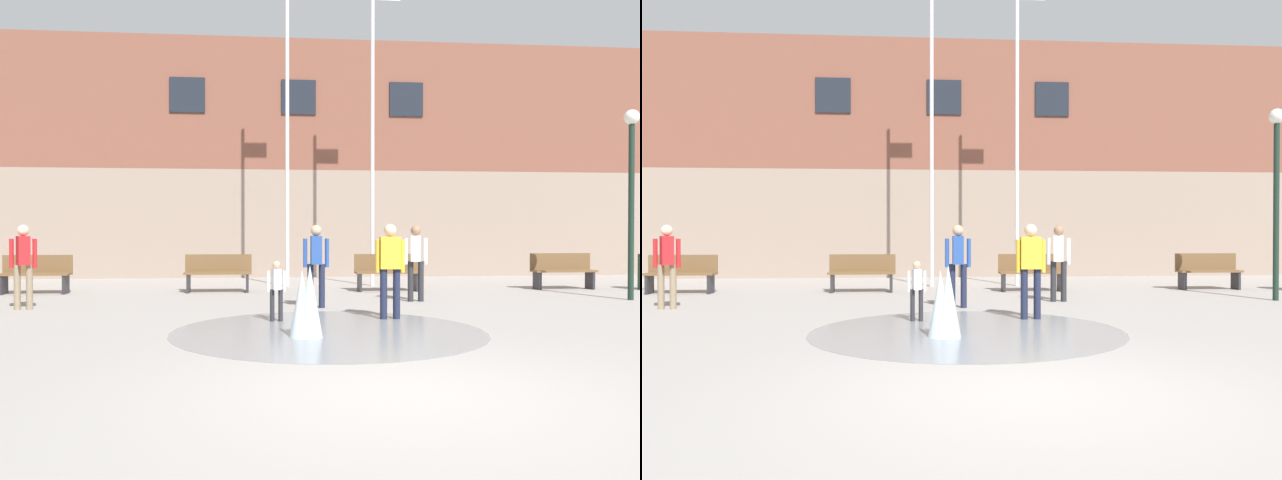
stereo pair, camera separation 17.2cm
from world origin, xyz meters
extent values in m
plane|color=gray|center=(0.00, 0.00, 0.00)|extent=(100.00, 100.00, 0.00)
cube|color=gray|center=(0.00, 17.37, 1.72)|extent=(36.00, 6.00, 3.44)
cube|color=brown|center=(0.00, 17.37, 5.55)|extent=(36.00, 6.00, 4.21)
cube|color=#1E232D|center=(-3.50, 14.35, 5.76)|extent=(1.10, 0.06, 1.10)
cube|color=#1E232D|center=(0.00, 14.35, 5.76)|extent=(1.10, 0.06, 1.10)
cube|color=#1E232D|center=(3.50, 14.35, 5.76)|extent=(1.10, 0.06, 1.10)
cylinder|color=gray|center=(-0.24, 3.48, 0.00)|extent=(4.59, 4.59, 0.01)
cone|color=silver|center=(-0.66, 3.01, 0.47)|extent=(0.35, 0.35, 0.93)
cone|color=silver|center=(-0.55, 2.97, 0.50)|extent=(0.36, 0.36, 1.00)
cube|color=#28282D|center=(-7.18, 9.56, 0.22)|extent=(0.06, 0.40, 0.44)
cube|color=#28282D|center=(-5.78, 9.56, 0.22)|extent=(0.06, 0.40, 0.44)
cube|color=brown|center=(-6.48, 9.56, 0.47)|extent=(1.60, 0.44, 0.05)
cube|color=brown|center=(-6.48, 9.76, 0.70)|extent=(1.60, 0.04, 0.42)
cube|color=#28282D|center=(-2.94, 9.56, 0.22)|extent=(0.06, 0.40, 0.44)
cube|color=#28282D|center=(-1.54, 9.56, 0.22)|extent=(0.06, 0.40, 0.44)
cube|color=brown|center=(-2.24, 9.56, 0.47)|extent=(1.60, 0.44, 0.05)
cube|color=brown|center=(-2.24, 9.76, 0.70)|extent=(1.60, 0.04, 0.42)
cube|color=#28282D|center=(1.18, 9.46, 0.22)|extent=(0.06, 0.40, 0.44)
cube|color=#28282D|center=(2.58, 9.46, 0.22)|extent=(0.06, 0.40, 0.44)
cube|color=brown|center=(1.88, 9.46, 0.47)|extent=(1.60, 0.44, 0.05)
cube|color=brown|center=(1.88, 9.66, 0.70)|extent=(1.60, 0.04, 0.42)
cube|color=#28282D|center=(5.74, 9.56, 0.22)|extent=(0.06, 0.40, 0.44)
cube|color=#28282D|center=(7.14, 9.56, 0.22)|extent=(0.06, 0.40, 0.44)
cube|color=brown|center=(6.44, 9.56, 0.47)|extent=(1.60, 0.44, 0.05)
cube|color=brown|center=(6.44, 9.76, 0.70)|extent=(1.60, 0.04, 0.42)
cylinder|color=#1E233D|center=(-0.27, 6.31, 0.42)|extent=(0.12, 0.12, 0.84)
cylinder|color=#1E233D|center=(-0.05, 6.31, 0.42)|extent=(0.12, 0.12, 0.84)
cube|color=#284C9E|center=(-0.16, 6.31, 1.11)|extent=(0.20, 0.34, 0.54)
sphere|color=tan|center=(-0.16, 6.31, 1.48)|extent=(0.21, 0.21, 0.21)
cylinder|color=#284C9E|center=(-0.37, 6.31, 1.05)|extent=(0.08, 0.08, 0.55)
cylinder|color=#284C9E|center=(0.05, 6.31, 1.05)|extent=(0.08, 0.08, 0.55)
cylinder|color=#28282D|center=(-1.04, 4.58, 0.26)|extent=(0.07, 0.07, 0.52)
cylinder|color=#28282D|center=(-0.90, 4.58, 0.26)|extent=(0.07, 0.07, 0.52)
cube|color=white|center=(-0.97, 4.58, 0.69)|extent=(0.16, 0.23, 0.33)
sphere|color=tan|center=(-0.97, 4.58, 0.92)|extent=(0.13, 0.13, 0.13)
cylinder|color=white|center=(-1.10, 4.58, 0.65)|extent=(0.05, 0.05, 0.34)
cylinder|color=white|center=(-0.84, 4.58, 0.65)|extent=(0.05, 0.05, 0.34)
cylinder|color=#28282D|center=(1.90, 7.21, 0.42)|extent=(0.12, 0.12, 0.84)
cylinder|color=#28282D|center=(2.12, 7.21, 0.42)|extent=(0.12, 0.12, 0.84)
cube|color=white|center=(2.01, 7.21, 1.11)|extent=(0.28, 0.38, 0.54)
sphere|color=#997051|center=(2.01, 7.21, 1.48)|extent=(0.21, 0.21, 0.21)
cylinder|color=white|center=(1.80, 7.21, 1.05)|extent=(0.08, 0.08, 0.55)
cylinder|color=white|center=(2.22, 7.21, 1.05)|extent=(0.08, 0.08, 0.55)
cylinder|color=#1E233D|center=(0.82, 4.66, 0.42)|extent=(0.12, 0.12, 0.84)
cylinder|color=#1E233D|center=(1.04, 4.66, 0.42)|extent=(0.12, 0.12, 0.84)
cube|color=gold|center=(0.93, 4.66, 1.11)|extent=(0.35, 0.22, 0.54)
sphere|color=beige|center=(0.93, 4.66, 1.48)|extent=(0.21, 0.21, 0.21)
cylinder|color=gold|center=(0.72, 4.66, 1.05)|extent=(0.08, 0.08, 0.55)
cylinder|color=gold|center=(1.14, 4.66, 1.05)|extent=(0.08, 0.08, 0.55)
cylinder|color=#89755B|center=(-5.75, 6.55, 0.42)|extent=(0.12, 0.12, 0.84)
cylinder|color=#89755B|center=(-5.53, 6.55, 0.42)|extent=(0.12, 0.12, 0.84)
cube|color=red|center=(-5.64, 6.55, 1.11)|extent=(0.34, 0.39, 0.54)
sphere|color=beige|center=(-5.64, 6.55, 1.48)|extent=(0.21, 0.21, 0.21)
cylinder|color=red|center=(-5.85, 6.55, 1.05)|extent=(0.08, 0.08, 0.55)
cylinder|color=red|center=(-5.43, 6.55, 1.05)|extent=(0.08, 0.08, 0.55)
cylinder|color=silver|center=(-0.51, 11.02, 4.35)|extent=(0.10, 0.10, 8.71)
cylinder|color=silver|center=(1.79, 11.02, 4.27)|extent=(0.10, 0.10, 8.54)
cylinder|color=#192D23|center=(6.67, 7.05, 1.87)|extent=(0.12, 0.12, 3.75)
sphere|color=white|center=(6.67, 7.05, 3.91)|extent=(0.32, 0.32, 0.32)
camera|label=1|loc=(-1.23, -5.57, 1.46)|focal=35.00mm
camera|label=2|loc=(-1.06, -5.58, 1.46)|focal=35.00mm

